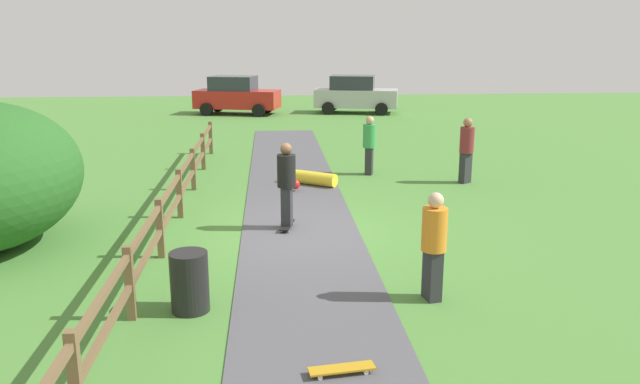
% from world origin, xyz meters
% --- Properties ---
extents(ground_plane, '(60.00, 60.00, 0.00)m').
position_xyz_m(ground_plane, '(0.00, 0.00, 0.00)').
color(ground_plane, '#4C8438').
extents(asphalt_path, '(2.40, 28.00, 0.02)m').
position_xyz_m(asphalt_path, '(0.00, 0.00, 0.01)').
color(asphalt_path, '#515156').
rests_on(asphalt_path, ground_plane).
extents(wooden_fence, '(0.12, 18.12, 1.10)m').
position_xyz_m(wooden_fence, '(-2.60, 0.00, 0.67)').
color(wooden_fence, brown).
rests_on(wooden_fence, ground_plane).
extents(trash_bin, '(0.56, 0.56, 0.90)m').
position_xyz_m(trash_bin, '(-1.80, -3.63, 0.45)').
color(trash_bin, black).
rests_on(trash_bin, ground_plane).
extents(skater_riding, '(0.45, 0.82, 1.80)m').
position_xyz_m(skater_riding, '(-0.27, 0.25, 1.02)').
color(skater_riding, black).
rests_on(skater_riding, asphalt_path).
extents(skater_fallen, '(1.41, 1.38, 0.36)m').
position_xyz_m(skater_fallen, '(0.45, 4.07, 0.20)').
color(skater_fallen, yellow).
rests_on(skater_fallen, asphalt_path).
extents(skateboard_loose, '(0.82, 0.31, 0.08)m').
position_xyz_m(skateboard_loose, '(0.21, -5.61, 0.09)').
color(skateboard_loose, '#BF8C19').
rests_on(skateboard_loose, asphalt_path).
extents(bystander_maroon, '(0.53, 0.53, 1.78)m').
position_xyz_m(bystander_maroon, '(4.71, 4.08, 0.99)').
color(bystander_maroon, '#2D2D33').
rests_on(bystander_maroon, ground_plane).
extents(bystander_green, '(0.48, 0.48, 1.69)m').
position_xyz_m(bystander_green, '(2.26, 5.35, 0.93)').
color(bystander_green, '#2D2D33').
rests_on(bystander_green, ground_plane).
extents(bystander_orange, '(0.45, 0.45, 1.69)m').
position_xyz_m(bystander_orange, '(1.83, -3.51, 0.93)').
color(bystander_orange, '#2D2D33').
rests_on(bystander_orange, ground_plane).
extents(parked_car_red, '(4.49, 2.77, 1.92)m').
position_xyz_m(parked_car_red, '(-2.26, 20.00, 0.96)').
color(parked_car_red, red).
rests_on(parked_car_red, ground_plane).
extents(parked_car_silver, '(4.47, 2.68, 1.92)m').
position_xyz_m(parked_car_silver, '(3.84, 20.00, 0.96)').
color(parked_car_silver, '#B7B7BC').
rests_on(parked_car_silver, ground_plane).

